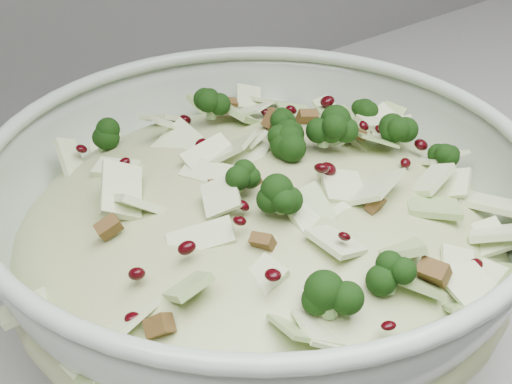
# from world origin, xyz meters

# --- Properties ---
(counter) EXTENTS (3.60, 0.60, 0.90)m
(counter) POSITION_xyz_m (0.00, 1.70, 0.45)
(counter) COLOR #A1A19D
(counter) RESTS_ON floor
(mixing_bowl) EXTENTS (0.50, 0.50, 0.15)m
(mixing_bowl) POSITION_xyz_m (-0.48, 1.60, 0.98)
(mixing_bowl) COLOR #A9B9A8
(mixing_bowl) RESTS_ON counter
(salad) EXTENTS (0.47, 0.47, 0.15)m
(salad) POSITION_xyz_m (-0.48, 1.60, 1.00)
(salad) COLOR #B6C687
(salad) RESTS_ON mixing_bowl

